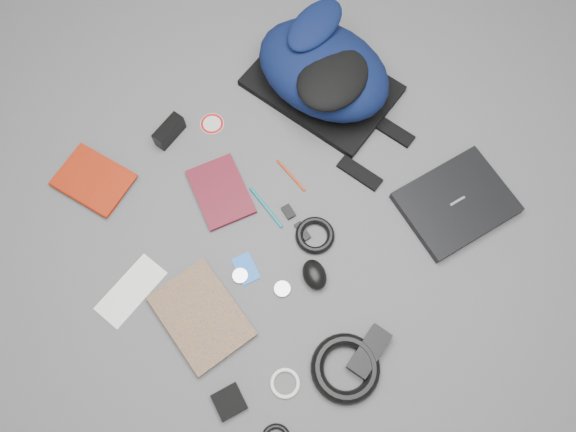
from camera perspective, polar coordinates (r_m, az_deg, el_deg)
ground at (r=1.68m, az=-0.00°, el=-0.24°), size 4.00×4.00×0.00m
backpack at (r=1.81m, az=3.62°, el=14.63°), size 0.48×0.57×0.21m
laptop at (r=1.76m, az=16.70°, el=1.28°), size 0.33×0.27×0.03m
textbook_red at (r=1.81m, az=-20.62°, el=1.37°), size 0.24×0.27×0.02m
comic_book at (r=1.62m, az=-11.77°, el=-11.97°), size 0.20×0.28×0.02m
envelope at (r=1.68m, az=-15.67°, el=-7.32°), size 0.23×0.15×0.00m
dvd_case at (r=1.72m, az=-6.86°, el=2.45°), size 0.19×0.24×0.02m
compact_camera at (r=1.81m, az=-11.98°, el=8.42°), size 0.12×0.07×0.06m
sticker_disc at (r=1.83m, az=-7.72°, el=9.26°), size 0.09×0.09×0.00m
pen_teal at (r=1.69m, az=-2.25°, el=0.89°), size 0.01×0.16×0.01m
pen_red at (r=1.73m, az=0.28°, el=4.17°), size 0.02×0.14×0.01m
id_badge at (r=1.64m, az=-4.29°, el=-5.35°), size 0.07×0.10×0.00m
usb_black at (r=1.67m, az=1.49°, el=-1.55°), size 0.02×0.06×0.01m
key_fob at (r=1.68m, az=0.05°, el=0.43°), size 0.03×0.04×0.01m
mouse at (r=1.61m, az=2.70°, el=-5.98°), size 0.09×0.11×0.05m
headphone_left at (r=1.63m, az=-4.88°, el=-6.08°), size 0.06×0.06×0.01m
headphone_right at (r=1.62m, az=-0.58°, el=-7.42°), size 0.05×0.05×0.01m
cable_coil at (r=1.66m, az=2.76°, el=-1.97°), size 0.14×0.14×0.02m
power_brick at (r=1.59m, az=8.25°, el=-13.46°), size 0.15×0.10×0.03m
power_cord_coil at (r=1.58m, az=5.85°, el=-15.14°), size 0.25×0.25×0.04m
pouch at (r=1.58m, az=-6.00°, el=-18.26°), size 0.08×0.08×0.02m
white_cable_coil at (r=1.58m, az=-0.29°, el=-16.63°), size 0.09×0.09×0.01m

